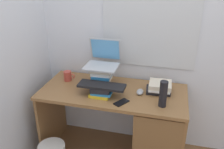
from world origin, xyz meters
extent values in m
cube|color=silver|center=(0.00, 0.35, 1.30)|extent=(6.00, 0.05, 2.60)
cube|color=silver|center=(0.27, 0.32, 1.29)|extent=(0.90, 0.01, 0.80)
cube|color=silver|center=(-0.83, 0.00, 1.30)|extent=(0.05, 6.00, 2.60)
cube|color=olive|center=(0.00, 0.00, 0.73)|extent=(1.35, 0.62, 0.03)
cube|color=olive|center=(-0.66, 0.00, 0.36)|extent=(0.02, 0.57, 0.71)
cube|color=olive|center=(0.66, 0.00, 0.36)|extent=(0.02, 0.57, 0.71)
cube|color=brown|center=(0.45, -0.03, 0.36)|extent=(0.41, 0.53, 0.68)
cube|color=gray|center=(-0.14, 0.06, 0.76)|extent=(0.17, 0.17, 0.03)
cube|color=orange|center=(-0.14, 0.06, 0.79)|extent=(0.17, 0.14, 0.04)
cube|color=beige|center=(-0.13, 0.08, 0.82)|extent=(0.18, 0.16, 0.03)
cube|color=#2672B2|center=(-0.13, 0.06, 0.85)|extent=(0.18, 0.17, 0.03)
cube|color=white|center=(-0.12, 0.07, 0.88)|extent=(0.19, 0.19, 0.03)
cube|color=beige|center=(-0.13, 0.06, 0.92)|extent=(0.20, 0.15, 0.04)
cube|color=yellow|center=(-0.09, -0.11, 0.76)|extent=(0.18, 0.17, 0.03)
cube|color=#2672B2|center=(-0.07, -0.11, 0.78)|extent=(0.18, 0.17, 0.02)
cube|color=black|center=(-0.08, -0.12, 0.81)|extent=(0.18, 0.15, 0.04)
cube|color=black|center=(0.41, 0.08, 0.76)|extent=(0.23, 0.17, 0.04)
cube|color=white|center=(0.42, 0.07, 0.79)|extent=(0.20, 0.19, 0.02)
cube|color=beige|center=(0.42, 0.08, 0.82)|extent=(0.20, 0.19, 0.04)
cube|color=#B7BABF|center=(-0.13, 0.07, 0.94)|extent=(0.31, 0.24, 0.01)
cube|color=#B7BABF|center=(-0.13, 0.22, 1.06)|extent=(0.31, 0.07, 0.23)
cube|color=#59A5E5|center=(-0.13, 0.21, 1.07)|extent=(0.27, 0.06, 0.20)
cube|color=black|center=(-0.08, -0.11, 0.84)|extent=(0.42, 0.15, 0.02)
ellipsoid|color=#A5A8AD|center=(0.25, 0.01, 0.76)|extent=(0.06, 0.10, 0.04)
cylinder|color=#B23F33|center=(-0.50, 0.10, 0.79)|extent=(0.08, 0.08, 0.10)
torus|color=#B23F33|center=(-0.45, 0.10, 0.80)|extent=(0.05, 0.01, 0.05)
cylinder|color=black|center=(0.46, -0.16, 0.86)|extent=(0.07, 0.07, 0.23)
cube|color=black|center=(0.12, -0.20, 0.75)|extent=(0.13, 0.15, 0.01)
camera|label=1|loc=(0.49, -1.94, 1.82)|focal=38.93mm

